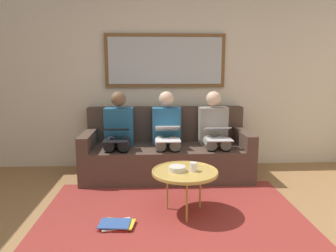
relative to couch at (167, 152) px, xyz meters
The scene contains 14 objects.
wall_rear 1.10m from the couch, 90.00° to the right, with size 6.00×0.12×2.60m, color beige.
area_rug 1.30m from the couch, 90.00° to the left, with size 2.60×1.80×0.01m, color maroon.
couch is the anchor object (origin of this frame).
framed_mirror 1.30m from the couch, 90.00° to the right, with size 1.71×0.05×0.75m.
coffee_table 1.23m from the couch, 95.97° to the left, with size 0.65×0.65×0.45m.
cup 1.26m from the couch, 99.70° to the left, with size 0.07×0.07×0.09m, color silver.
bowl 1.23m from the couch, 92.42° to the left, with size 0.17×0.17×0.05m, color beige.
person_left 0.71m from the couch, behind, with size 0.38×0.58×1.14m.
laptop_silver 0.78m from the couch, 154.24° to the left, with size 0.32×0.36×0.15m.
person_middle 0.31m from the couch, 90.00° to the left, with size 0.38×0.58×1.14m.
laptop_white 0.43m from the couch, 90.00° to the left, with size 0.31×0.40×0.18m.
person_right 0.71m from the couch, ahead, with size 0.38×0.58×1.14m.
laptop_black 0.78m from the couch, 25.92° to the left, with size 0.31×0.36×0.15m.
magazine_stack 1.59m from the couch, 70.17° to the left, with size 0.34×0.26×0.04m.
Camera 1 is at (0.18, 2.03, 1.43)m, focal length 33.38 mm.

